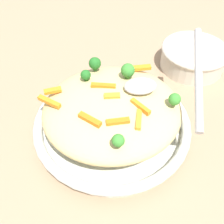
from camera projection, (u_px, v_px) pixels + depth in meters
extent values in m
plane|color=#9E7F60|center=(112.00, 132.00, 0.49)|extent=(2.40, 2.40, 0.00)
cylinder|color=silver|center=(112.00, 128.00, 0.48)|extent=(0.27, 0.27, 0.02)
torus|color=silver|center=(112.00, 122.00, 0.47)|extent=(0.29, 0.29, 0.02)
torus|color=black|center=(112.00, 120.00, 0.47)|extent=(0.28, 0.28, 0.00)
ellipsoid|color=#D1BA7A|center=(112.00, 109.00, 0.44)|extent=(0.24, 0.23, 0.06)
cube|color=orange|center=(140.00, 68.00, 0.48)|extent=(0.04, 0.01, 0.01)
cube|color=orange|center=(114.00, 96.00, 0.42)|extent=(0.03, 0.01, 0.01)
cube|color=orange|center=(140.00, 107.00, 0.41)|extent=(0.03, 0.04, 0.01)
cube|color=orange|center=(139.00, 119.00, 0.39)|extent=(0.02, 0.04, 0.01)
cube|color=orange|center=(49.00, 102.00, 0.42)|extent=(0.04, 0.03, 0.01)
cube|color=orange|center=(53.00, 91.00, 0.44)|extent=(0.03, 0.01, 0.01)
cube|color=orange|center=(90.00, 119.00, 0.39)|extent=(0.04, 0.03, 0.01)
cube|color=orange|center=(103.00, 86.00, 0.44)|extent=(0.04, 0.02, 0.01)
cube|color=orange|center=(118.00, 121.00, 0.39)|extent=(0.04, 0.01, 0.01)
cylinder|color=#377928|center=(128.00, 76.00, 0.46)|extent=(0.01, 0.01, 0.01)
sphere|color=#3D8E33|center=(128.00, 70.00, 0.45)|extent=(0.03, 0.03, 0.03)
cylinder|color=#377928|center=(118.00, 144.00, 0.36)|extent=(0.01, 0.01, 0.01)
sphere|color=#3D8E33|center=(118.00, 140.00, 0.36)|extent=(0.02, 0.02, 0.02)
cylinder|color=#377928|center=(174.00, 103.00, 0.42)|extent=(0.01, 0.01, 0.01)
sphere|color=#3D8E33|center=(175.00, 99.00, 0.41)|extent=(0.02, 0.02, 0.02)
cylinder|color=#205B1C|center=(95.00, 68.00, 0.48)|extent=(0.01, 0.01, 0.01)
sphere|color=#236B23|center=(95.00, 63.00, 0.47)|extent=(0.02, 0.02, 0.02)
cylinder|color=#205B1C|center=(86.00, 79.00, 0.46)|extent=(0.01, 0.01, 0.01)
sphere|color=#236B23|center=(86.00, 75.00, 0.45)|extent=(0.02, 0.02, 0.02)
ellipsoid|color=#B7B7BC|center=(140.00, 86.00, 0.43)|extent=(0.06, 0.04, 0.02)
cylinder|color=#B7B7BC|center=(199.00, 77.00, 0.40)|extent=(0.07, 0.18, 0.07)
cylinder|color=beige|center=(193.00, 57.00, 0.61)|extent=(0.15, 0.15, 0.05)
torus|color=beige|center=(195.00, 50.00, 0.60)|extent=(0.16, 0.16, 0.01)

